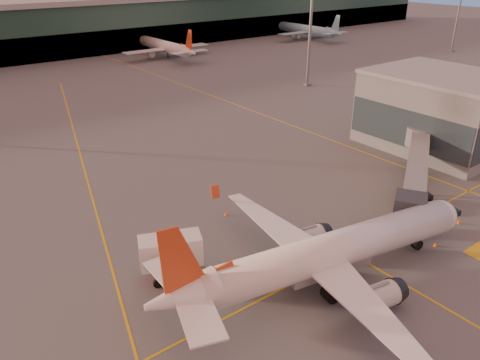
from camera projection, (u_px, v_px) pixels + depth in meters
ground at (356, 294)px, 45.37m from camera, size 600.00×600.00×0.00m
taxi_markings at (102, 166)px, 73.23m from camera, size 100.12×173.00×0.01m
gate_building at (440, 111)px, 78.59m from camera, size 18.40×22.40×12.60m
mast_east_near at (311, 25)px, 113.70m from camera, size 2.40×2.40×25.60m
mast_east_far at (460, 6)px, 157.82m from camera, size 2.40×2.40×25.60m
main_airplane at (325, 254)px, 45.36m from camera, size 35.38×32.10×10.72m
jet_bridge at (417, 165)px, 64.26m from camera, size 26.13×17.34×5.48m
catering_truck at (172, 255)px, 46.63m from camera, size 6.68×4.79×4.76m
gpu_cart at (415, 205)px, 60.48m from camera, size 2.43×1.66×1.32m
pushback_tug at (417, 197)px, 62.11m from camera, size 4.13×3.18×1.89m
cone_nose at (459, 222)px, 57.32m from camera, size 0.47×0.47×0.59m
cone_wing_left at (226, 214)px, 59.16m from camera, size 0.43×0.43×0.54m
cone_fwd at (435, 244)px, 52.81m from camera, size 0.42×0.42×0.53m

